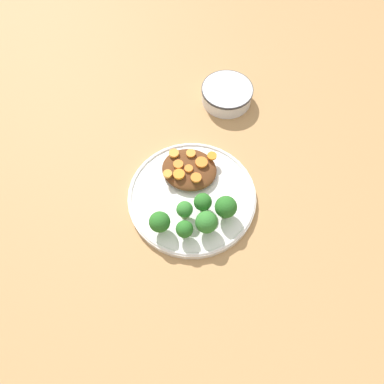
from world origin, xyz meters
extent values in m
plane|color=tan|center=(0.00, 0.00, 0.00)|extent=(4.00, 4.00, 0.00)
cylinder|color=white|center=(0.00, 0.00, 0.01)|extent=(0.28, 0.28, 0.02)
torus|color=white|center=(0.00, 0.00, 0.02)|extent=(0.27, 0.27, 0.01)
cylinder|color=silver|center=(0.00, -0.30, 0.02)|extent=(0.12, 0.12, 0.04)
cylinder|color=#333338|center=(0.00, -0.30, 0.04)|extent=(0.13, 0.13, 0.01)
cylinder|color=white|center=(0.00, -0.30, 0.03)|extent=(0.10, 0.10, 0.01)
ellipsoid|color=#5B3319|center=(0.02, -0.05, 0.03)|extent=(0.12, 0.11, 0.02)
cylinder|color=#759E51|center=(-0.05, 0.07, 0.03)|extent=(0.02, 0.02, 0.02)
sphere|color=#337A2D|center=(-0.05, 0.07, 0.05)|extent=(0.04, 0.04, 0.04)
cylinder|color=#7FA85B|center=(0.04, 0.09, 0.03)|extent=(0.01, 0.01, 0.02)
sphere|color=#286B23|center=(0.04, 0.09, 0.05)|extent=(0.04, 0.04, 0.04)
cylinder|color=#7FA85B|center=(0.00, 0.05, 0.03)|extent=(0.02, 0.02, 0.02)
sphere|color=#337A2D|center=(0.00, 0.05, 0.05)|extent=(0.03, 0.03, 0.03)
cylinder|color=#759E51|center=(-0.01, 0.09, 0.03)|extent=(0.01, 0.01, 0.02)
sphere|color=#286B23|center=(-0.01, 0.09, 0.05)|extent=(0.03, 0.03, 0.03)
cylinder|color=#759E51|center=(-0.08, 0.02, 0.03)|extent=(0.02, 0.02, 0.02)
sphere|color=#286B23|center=(-0.08, 0.02, 0.05)|extent=(0.05, 0.05, 0.05)
cylinder|color=#759E51|center=(-0.03, 0.02, 0.03)|extent=(0.01, 0.01, 0.02)
sphere|color=#286B23|center=(-0.03, 0.02, 0.05)|extent=(0.04, 0.04, 0.04)
cylinder|color=orange|center=(0.03, -0.09, 0.04)|extent=(0.02, 0.02, 0.01)
cylinder|color=orange|center=(0.00, -0.03, 0.04)|extent=(0.02, 0.02, 0.01)
cylinder|color=orange|center=(0.02, -0.05, 0.04)|extent=(0.02, 0.02, 0.01)
cylinder|color=orange|center=(0.00, -0.07, 0.04)|extent=(0.03, 0.03, 0.01)
cylinder|color=orange|center=(0.04, -0.03, 0.04)|extent=(0.02, 0.02, 0.01)
cylinder|color=orange|center=(0.06, -0.08, 0.04)|extent=(0.02, 0.02, 0.01)
cylinder|color=orange|center=(-0.02, -0.09, 0.04)|extent=(0.02, 0.02, 0.00)
cylinder|color=orange|center=(0.06, -0.02, 0.04)|extent=(0.02, 0.02, 0.01)
cylinder|color=orange|center=(0.05, -0.05, 0.04)|extent=(0.02, 0.02, 0.01)
camera|label=1|loc=(-0.11, 0.36, 0.72)|focal=35.00mm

